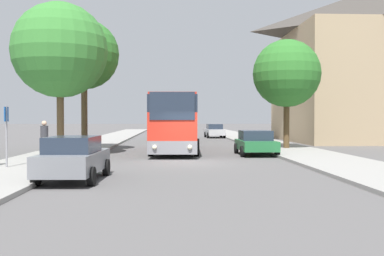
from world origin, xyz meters
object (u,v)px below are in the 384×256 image
at_px(parked_car_left_curb, 74,158).
at_px(parked_car_right_far, 215,131).
at_px(pedestrian_waiting_far, 44,140).
at_px(bus_front, 175,122).
at_px(tree_right_near, 287,74).
at_px(parked_car_right_near, 256,142).
at_px(tree_left_near, 84,55).
at_px(bus_middle, 171,123).
at_px(tree_left_far, 60,50).
at_px(bus_stop_sign, 6,129).

height_order(parked_car_left_curb, parked_car_right_far, parked_car_left_curb).
relative_size(parked_car_left_curb, pedestrian_waiting_far, 2.26).
distance_m(bus_front, tree_right_near, 8.28).
relative_size(parked_car_right_far, pedestrian_waiting_far, 2.23).
bearing_deg(parked_car_right_far, parked_car_right_near, 88.17).
relative_size(pedestrian_waiting_far, tree_left_near, 0.22).
bearing_deg(pedestrian_waiting_far, bus_middle, 128.73).
xyz_separation_m(parked_car_right_near, pedestrian_waiting_far, (-10.96, -4.35, 0.36)).
relative_size(parked_car_right_near, tree_right_near, 0.56).
xyz_separation_m(bus_front, parked_car_right_far, (4.52, 20.59, -1.10)).
xyz_separation_m(parked_car_left_curb, pedestrian_waiting_far, (-2.67, 6.01, 0.32)).
bearing_deg(parked_car_right_near, tree_left_far, 0.80).
xyz_separation_m(bus_middle, parked_car_left_curb, (-3.31, -27.89, -0.93)).
distance_m(bus_middle, tree_left_near, 15.74).
bearing_deg(tree_right_near, parked_car_right_near, -125.62).
bearing_deg(tree_left_near, bus_middle, 68.13).
height_order(parked_car_left_curb, parked_car_right_near, parked_car_left_curb).
xyz_separation_m(bus_front, pedestrian_waiting_far, (-6.30, -7.10, -0.77)).
xyz_separation_m(bus_stop_sign, tree_left_far, (0.42, 7.21, 4.29)).
distance_m(bus_front, parked_car_right_near, 5.53).
bearing_deg(bus_middle, pedestrian_waiting_far, -103.50).
bearing_deg(bus_stop_sign, parked_car_right_near, 31.98).
height_order(bus_middle, tree_left_near, tree_left_near).
relative_size(bus_stop_sign, tree_right_near, 0.35).
height_order(parked_car_left_curb, tree_left_near, tree_left_near).
height_order(bus_middle, pedestrian_waiting_far, bus_middle).
bearing_deg(parked_car_right_far, bus_front, 75.43).
bearing_deg(bus_front, bus_stop_sign, -122.72).
distance_m(parked_car_right_near, tree_right_near, 6.58).
distance_m(bus_front, bus_middle, 14.78).
height_order(bus_middle, tree_left_far, tree_left_far).
xyz_separation_m(pedestrian_waiting_far, tree_right_near, (13.80, 8.32, 4.04)).
bearing_deg(bus_middle, tree_left_near, -110.06).
xyz_separation_m(parked_car_right_far, bus_stop_sign, (-11.53, -30.62, 0.94)).
bearing_deg(pedestrian_waiting_far, tree_left_far, 147.85).
distance_m(parked_car_left_curb, tree_right_near, 18.67).
height_order(bus_front, bus_middle, bus_front).
bearing_deg(parked_car_right_near, bus_stop_sign, 32.40).
xyz_separation_m(parked_car_right_near, parked_car_right_far, (-0.14, 23.34, 0.03)).
relative_size(bus_middle, tree_left_far, 1.36).
relative_size(bus_front, parked_car_right_near, 2.81).
bearing_deg(bus_stop_sign, parked_car_right_far, 69.37).
height_order(pedestrian_waiting_far, tree_left_near, tree_left_near).
xyz_separation_m(parked_car_right_near, bus_stop_sign, (-11.67, -7.29, 0.97)).
height_order(bus_middle, parked_car_left_curb, bus_middle).
relative_size(parked_car_right_near, parked_car_right_far, 0.97).
height_order(parked_car_right_near, pedestrian_waiting_far, pedestrian_waiting_far).
bearing_deg(tree_right_near, parked_car_left_curb, -127.82).
relative_size(bus_front, parked_car_right_far, 2.72).
xyz_separation_m(bus_stop_sign, tree_right_near, (14.51, 11.25, 3.44)).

